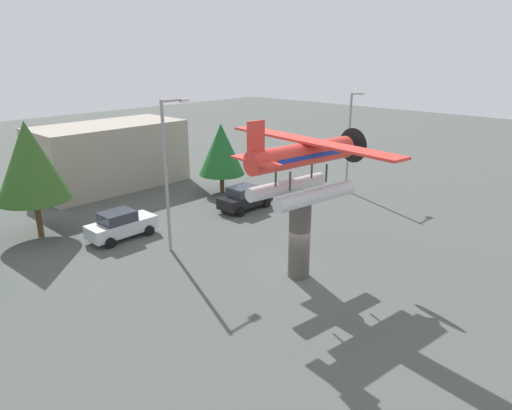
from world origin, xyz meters
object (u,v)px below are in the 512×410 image
Objects in this scene: storefront_building at (110,155)px; tree_east at (30,161)px; car_far_black at (245,198)px; streetlight_secondary at (350,135)px; streetlight_primary at (168,167)px; car_mid_silver at (121,225)px; tree_center_back at (221,149)px; display_pedestal at (299,238)px; floatplane_monument at (304,164)px.

storefront_building is 1.68× the size of tree_east.
car_far_black is 0.53× the size of streetlight_secondary.
streetlight_primary is at bearing 177.30° from streetlight_secondary.
streetlight_secondary is 1.10× the size of tree_east.
car_mid_silver is at bearing -117.79° from storefront_building.
tree_center_back reaches higher than car_mid_silver.
car_mid_silver is 0.53× the size of streetlight_secondary.
streetlight_primary is (1.15, -3.68, 4.06)m from car_mid_silver.
car_mid_silver is 0.58× the size of tree_east.
car_mid_silver is 12.44m from storefront_building.
display_pedestal is at bearing -118.10° from tree_center_back.
tree_center_back is at bearing 68.28° from car_far_black.
storefront_building is 2.14× the size of tree_center_back.
streetlight_secondary is at bearing 23.96° from display_pedestal.
tree_east reaches higher than car_mid_silver.
storefront_building is (4.59, 14.58, -2.28)m from streetlight_primary.
floatplane_monument is at bearing -8.09° from display_pedestal.
tree_center_back is (14.11, -1.45, -1.18)m from tree_east.
car_far_black is 13.16m from storefront_building.
floatplane_monument is 2.49× the size of car_far_black.
tree_east is (-12.41, 5.74, 3.89)m from car_far_black.
tree_center_back reaches higher than car_far_black.
streetlight_primary is at bearing -107.46° from storefront_building.
storefront_building is at bearing 129.46° from streetlight_secondary.
tree_east is at bearing -142.76° from storefront_building.
streetlight_secondary is 20.03m from storefront_building.
storefront_building is at bearing 105.09° from car_far_black.
streetlight_primary reaches higher than floatplane_monument.
display_pedestal is at bearing -95.73° from storefront_building.
tree_east reaches higher than tree_center_back.
floatplane_monument is 7.91m from streetlight_primary.
storefront_building is (-3.40, 12.59, 1.78)m from car_far_black.
storefront_building is at bearing 84.27° from display_pedestal.
streetlight_secondary is 0.66× the size of storefront_building.
storefront_building is at bearing 62.21° from car_mid_silver.
tree_east is at bearing 155.17° from car_far_black.
tree_east is (-3.27, 4.04, 3.89)m from car_mid_silver.
display_pedestal is 11.72m from car_mid_silver.
streetlight_primary is 17.28m from streetlight_secondary.
floatplane_monument reaches higher than storefront_building.
floatplane_monument reaches higher than car_far_black.
car_mid_silver is 9.29m from car_far_black.
car_mid_silver is 1.00× the size of car_far_black.
display_pedestal is at bearing -72.25° from streetlight_primary.
tree_east reaches higher than storefront_building.
floatplane_monument is 11.99m from car_far_black.
car_far_black is at bearing -24.83° from tree_east.
tree_east is at bearing 128.98° from car_mid_silver.
storefront_building reaches higher than car_mid_silver.
tree_east is at bearing 174.12° from tree_center_back.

